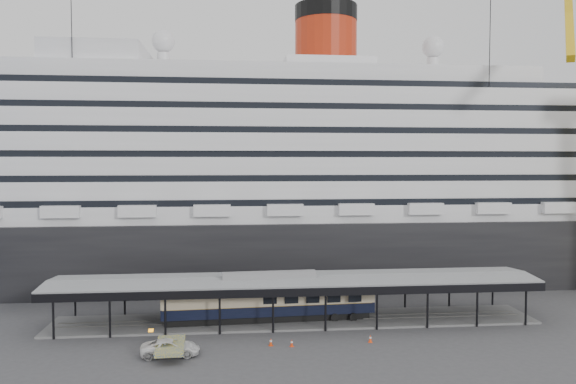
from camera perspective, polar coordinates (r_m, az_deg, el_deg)
The scene contains 8 objects.
ground at distance 62.46m, azimuth 1.27°, elevation -14.26°, with size 200.00×200.00×0.00m, color #3E3E41.
cruise_ship at distance 91.49m, azimuth -1.11°, elevation 2.89°, with size 130.00×30.00×43.90m.
platform_canopy at distance 66.60m, azimuth 0.74°, elevation -11.05°, with size 56.00×9.18×5.30m.
port_truck at distance 56.94m, azimuth -11.86°, elevation -15.23°, with size 2.58×5.59×1.55m, color silver.
pullman_carriage at distance 66.21m, azimuth -1.93°, elevation -10.66°, with size 24.60×4.43×24.02m.
traffic_cone_left at distance 58.52m, azimuth 0.38°, elevation -15.08°, with size 0.50×0.50×0.74m.
traffic_cone_mid at distance 58.76m, azimuth -1.76°, elevation -14.97°, with size 0.53×0.53×0.80m.
traffic_cone_right at distance 60.36m, azimuth 8.36°, elevation -14.51°, with size 0.49×0.49×0.81m.
Camera 1 is at (-7.22, -59.21, 18.53)m, focal length 35.00 mm.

